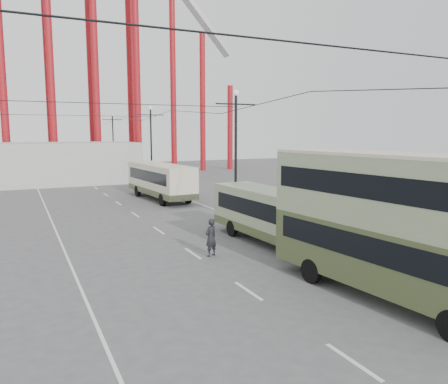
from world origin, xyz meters
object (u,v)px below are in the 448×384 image
single_decker_cream (160,180)px  pedestrian (211,238)px  double_decker_bus (391,219)px  single_decker_green (278,216)px

single_decker_cream → pedestrian: size_ratio=5.57×
double_decker_bus → pedestrian: (-3.65, 8.21, -2.12)m
double_decker_bus → single_decker_green: (0.51, 8.41, -1.38)m
double_decker_bus → single_decker_cream: (-0.25, 27.57, -1.23)m
single_decker_green → single_decker_cream: 19.17m
single_decker_green → pedestrian: (-4.16, -0.20, -0.74)m
single_decker_green → single_decker_cream: (-0.76, 19.15, 0.16)m
double_decker_bus → single_decker_green: size_ratio=0.97×
single_decker_green → pedestrian: 4.23m
double_decker_bus → single_decker_cream: bearing=84.6°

